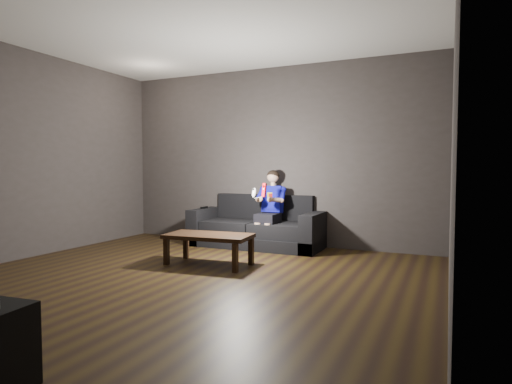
% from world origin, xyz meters
% --- Properties ---
extents(floor, '(5.00, 5.00, 0.00)m').
position_xyz_m(floor, '(0.00, 0.00, 0.00)').
color(floor, black).
rests_on(floor, ground).
extents(back_wall, '(5.00, 0.04, 2.70)m').
position_xyz_m(back_wall, '(0.00, 2.50, 1.35)').
color(back_wall, '#383230').
rests_on(back_wall, ground).
extents(left_wall, '(0.04, 5.00, 2.70)m').
position_xyz_m(left_wall, '(-2.50, 0.00, 1.35)').
color(left_wall, '#383230').
rests_on(left_wall, ground).
extents(right_wall, '(0.04, 5.00, 2.70)m').
position_xyz_m(right_wall, '(2.50, 0.00, 1.35)').
color(right_wall, '#383230').
rests_on(right_wall, ground).
extents(ceiling, '(5.00, 5.00, 0.02)m').
position_xyz_m(ceiling, '(0.00, 0.00, 2.70)').
color(ceiling, silver).
rests_on(ceiling, back_wall).
extents(sofa, '(1.97, 0.85, 0.76)m').
position_xyz_m(sofa, '(-0.12, 2.21, 0.25)').
color(sofa, black).
rests_on(sofa, floor).
extents(child, '(0.44, 0.54, 1.07)m').
position_xyz_m(child, '(0.10, 2.16, 0.66)').
color(child, black).
rests_on(child, sofa).
extents(wii_remote_red, '(0.05, 0.08, 0.19)m').
position_xyz_m(wii_remote_red, '(0.19, 1.74, 0.87)').
color(wii_remote_red, red).
rests_on(wii_remote_red, child).
extents(nunchuk_white, '(0.08, 0.10, 0.15)m').
position_xyz_m(nunchuk_white, '(0.03, 1.75, 0.83)').
color(nunchuk_white, white).
rests_on(nunchuk_white, child).
extents(wii_remote_black, '(0.04, 0.16, 0.03)m').
position_xyz_m(wii_remote_black, '(-1.01, 2.13, 0.55)').
color(wii_remote_black, black).
rests_on(wii_remote_black, sofa).
extents(coffee_table, '(1.07, 0.60, 0.37)m').
position_xyz_m(coffee_table, '(-0.14, 0.81, 0.32)').
color(coffee_table, black).
rests_on(coffee_table, floor).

